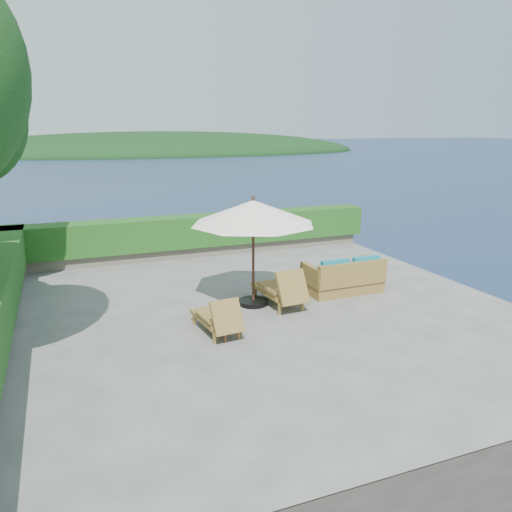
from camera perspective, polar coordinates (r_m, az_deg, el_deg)
name	(u,v)px	position (r m, az deg, el deg)	size (l,w,h in m)	color
ground	(257,310)	(11.83, 0.08, -6.19)	(12.00, 12.00, 0.00)	gray
foundation	(257,370)	(12.47, 0.07, -12.88)	(12.00, 12.00, 3.00)	#544B42
ocean	(257,422)	(13.19, 0.07, -18.49)	(600.00, 600.00, 0.00)	#162544
offshore_island	(161,153)	(153.25, -10.85, 11.49)	(126.00, 57.60, 12.60)	black
planter_wall_far	(195,250)	(16.89, -6.96, 0.65)	(12.00, 0.60, 0.36)	#6C6556
hedge_far	(195,231)	(16.74, -7.03, 2.88)	(12.40, 0.90, 1.00)	#214A15
patio_umbrella	(253,213)	(11.63, -0.32, 4.90)	(3.07, 3.07, 2.65)	black
lounge_left	(218,317)	(10.43, -4.38, -7.02)	(0.77, 1.56, 0.87)	olive
lounge_right	(281,289)	(11.98, 2.88, -3.83)	(0.86, 1.78, 1.00)	olive
side_table	(228,319)	(10.23, -3.27, -7.21)	(0.56, 0.56, 0.49)	brown
wicker_loveseat	(344,278)	(13.17, 10.04, -2.51)	(2.03, 1.06, 0.98)	olive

